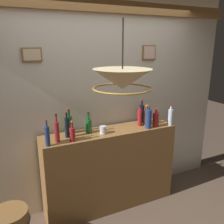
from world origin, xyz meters
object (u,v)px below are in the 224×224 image
at_px(liquor_bottle_port, 57,131).
at_px(liquor_bottle_rye, 141,114).
at_px(liquor_bottle_gin, 47,136).
at_px(liquor_bottle_amaro, 156,119).
at_px(liquor_bottle_tequila, 89,126).
at_px(pendant_lamp, 122,80).
at_px(liquor_bottle_brandy, 69,124).
at_px(liquor_bottle_mezcal, 140,117).
at_px(glass_tumbler_rocks, 103,130).
at_px(liquor_bottle_sherry, 149,119).
at_px(liquor_bottle_whiskey, 67,127).
at_px(liquor_bottle_vermouth, 171,117).
at_px(liquor_bottle_vodka, 72,134).
at_px(liquor_bottle_bourbon, 146,117).

relative_size(liquor_bottle_port, liquor_bottle_rye, 1.00).
bearing_deg(liquor_bottle_gin, liquor_bottle_amaro, 1.01).
relative_size(liquor_bottle_tequila, pendant_lamp, 0.45).
relative_size(liquor_bottle_port, liquor_bottle_brandy, 1.05).
distance_m(liquor_bottle_mezcal, glass_tumbler_rocks, 0.55).
distance_m(liquor_bottle_sherry, glass_tumbler_rocks, 0.60).
xyz_separation_m(liquor_bottle_mezcal, liquor_bottle_whiskey, (-0.96, 0.00, 0.01)).
distance_m(liquor_bottle_amaro, glass_tumbler_rocks, 0.71).
relative_size(liquor_bottle_vermouth, pendant_lamp, 0.47).
relative_size(liquor_bottle_vodka, liquor_bottle_vermouth, 0.87).
height_order(liquor_bottle_tequila, liquor_bottle_vermouth, liquor_bottle_vermouth).
bearing_deg(liquor_bottle_amaro, liquor_bottle_rye, 112.57).
relative_size(liquor_bottle_bourbon, liquor_bottle_gin, 0.94).
distance_m(liquor_bottle_whiskey, glass_tumbler_rocks, 0.42).
xyz_separation_m(liquor_bottle_vodka, liquor_bottle_tequila, (0.25, 0.17, 0.01)).
distance_m(liquor_bottle_tequila, liquor_bottle_whiskey, 0.27).
bearing_deg(liquor_bottle_bourbon, liquor_bottle_whiskey, 179.25).
bearing_deg(liquor_bottle_rye, liquor_bottle_tequila, -176.01).
xyz_separation_m(liquor_bottle_port, liquor_bottle_mezcal, (1.09, 0.08, -0.01)).
xyz_separation_m(liquor_bottle_gin, liquor_bottle_mezcal, (1.20, 0.14, -0.00)).
bearing_deg(pendant_lamp, liquor_bottle_sherry, 41.76).
distance_m(liquor_bottle_port, pendant_lamp, 1.01).
bearing_deg(liquor_bottle_tequila, liquor_bottle_sherry, -12.71).
height_order(liquor_bottle_sherry, pendant_lamp, pendant_lamp).
bearing_deg(glass_tumbler_rocks, liquor_bottle_port, -178.03).
relative_size(liquor_bottle_port, pendant_lamp, 0.56).
distance_m(liquor_bottle_port, liquor_bottle_gin, 0.13).
xyz_separation_m(liquor_bottle_port, pendant_lamp, (0.42, -0.68, 0.61)).
bearing_deg(pendant_lamp, liquor_bottle_gin, 130.72).
height_order(liquor_bottle_gin, liquor_bottle_brandy, liquor_bottle_brandy).
bearing_deg(liquor_bottle_mezcal, liquor_bottle_gin, -173.24).
relative_size(liquor_bottle_gin, pendant_lamp, 0.50).
relative_size(liquor_bottle_port, liquor_bottle_mezcal, 1.17).
height_order(liquor_bottle_bourbon, liquor_bottle_gin, liquor_bottle_gin).
bearing_deg(liquor_bottle_mezcal, liquor_bottle_tequila, 177.12).
height_order(liquor_bottle_gin, glass_tumbler_rocks, liquor_bottle_gin).
distance_m(liquor_bottle_tequila, liquor_bottle_rye, 0.77).
xyz_separation_m(liquor_bottle_mezcal, pendant_lamp, (-0.67, -0.77, 0.63)).
xyz_separation_m(liquor_bottle_mezcal, liquor_bottle_rye, (0.08, 0.09, 0.02)).
xyz_separation_m(liquor_bottle_brandy, pendant_lamp, (0.24, -0.88, 0.62)).
xyz_separation_m(liquor_bottle_mezcal, glass_tumbler_rocks, (-0.55, -0.06, -0.06)).
relative_size(liquor_bottle_tequila, liquor_bottle_whiskey, 0.85).
bearing_deg(liquor_bottle_gin, liquor_bottle_rye, 10.20).
relative_size(liquor_bottle_vermouth, liquor_bottle_rye, 0.84).
bearing_deg(liquor_bottle_port, liquor_bottle_tequila, 16.35).
bearing_deg(liquor_bottle_gin, liquor_bottle_tequila, 19.00).
relative_size(liquor_bottle_port, liquor_bottle_gin, 1.11).
height_order(liquor_bottle_mezcal, pendant_lamp, pendant_lamp).
bearing_deg(liquor_bottle_sherry, liquor_bottle_bourbon, 68.18).
relative_size(liquor_bottle_gin, liquor_bottle_rye, 0.90).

